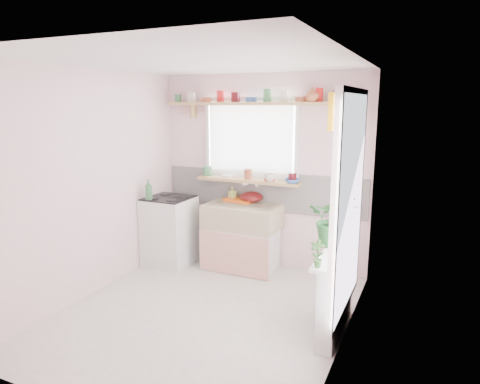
% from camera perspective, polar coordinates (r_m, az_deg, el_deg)
% --- Properties ---
extents(room, '(3.20, 3.20, 3.20)m').
position_cam_1_polar(room, '(4.67, 7.20, 2.38)').
color(room, silver).
rests_on(room, ground).
extents(sink_unit, '(0.95, 0.65, 1.11)m').
position_cam_1_polar(sink_unit, '(5.56, 0.28, -5.96)').
color(sink_unit, white).
rests_on(sink_unit, ground).
extents(cooker, '(0.58, 0.58, 0.93)m').
position_cam_1_polar(cooker, '(5.80, -9.35, -5.10)').
color(cooker, white).
rests_on(cooker, ground).
extents(radiator_ledge, '(0.22, 0.95, 0.78)m').
position_cam_1_polar(radiator_ledge, '(4.18, 12.63, -12.91)').
color(radiator_ledge, white).
rests_on(radiator_ledge, ground).
extents(windowsill, '(1.40, 0.22, 0.04)m').
position_cam_1_polar(windowsill, '(5.56, 1.08, 1.55)').
color(windowsill, tan).
rests_on(windowsill, room).
extents(pine_shelf, '(2.52, 0.24, 0.04)m').
position_cam_1_polar(pine_shelf, '(5.41, 2.56, 11.69)').
color(pine_shelf, tan).
rests_on(pine_shelf, room).
extents(shelf_crockery, '(2.47, 0.11, 0.12)m').
position_cam_1_polar(shelf_crockery, '(5.42, 2.14, 12.48)').
color(shelf_crockery, '#3F7F4C').
rests_on(shelf_crockery, pine_shelf).
extents(sill_crockery, '(1.35, 0.11, 0.12)m').
position_cam_1_polar(sill_crockery, '(5.55, 1.08, 2.33)').
color(sill_crockery, '#3F7F4C').
rests_on(sill_crockery, windowsill).
extents(dish_tray, '(0.43, 0.35, 0.04)m').
position_cam_1_polar(dish_tray, '(5.68, 0.09, -1.03)').
color(dish_tray, orange).
rests_on(dish_tray, sink_unit).
extents(colander, '(0.40, 0.40, 0.14)m').
position_cam_1_polar(colander, '(5.60, 1.54, -0.67)').
color(colander, '#530E0F').
rests_on(colander, sink_unit).
extents(jade_plant, '(0.51, 0.45, 0.52)m').
position_cam_1_polar(jade_plant, '(4.19, 12.49, -3.56)').
color(jade_plant, '#255D29').
rests_on(jade_plant, radiator_ledge).
extents(fruit_bowl, '(0.32, 0.32, 0.07)m').
position_cam_1_polar(fruit_bowl, '(4.42, 12.84, -5.83)').
color(fruit_bowl, white).
rests_on(fruit_bowl, radiator_ledge).
extents(herb_pot, '(0.13, 0.09, 0.24)m').
position_cam_1_polar(herb_pot, '(3.65, 10.28, -8.11)').
color(herb_pot, '#336227').
rests_on(herb_pot, radiator_ledge).
extents(soap_bottle_sink, '(0.11, 0.11, 0.18)m').
position_cam_1_polar(soap_bottle_sink, '(5.71, -1.04, -0.20)').
color(soap_bottle_sink, '#BECB5A').
rests_on(soap_bottle_sink, sink_unit).
extents(sill_cup, '(0.14, 0.14, 0.11)m').
position_cam_1_polar(sill_cup, '(5.37, 4.01, 1.96)').
color(sill_cup, beige).
rests_on(sill_cup, windowsill).
extents(sill_bowl, '(0.24, 0.24, 0.06)m').
position_cam_1_polar(sill_bowl, '(5.28, 7.00, 1.45)').
color(sill_bowl, '#3761B3').
rests_on(sill_bowl, windowsill).
extents(shelf_vase, '(0.17, 0.17, 0.17)m').
position_cam_1_polar(shelf_vase, '(5.13, 9.61, 12.72)').
color(shelf_vase, '#B85E38').
rests_on(shelf_vase, pine_shelf).
extents(cooker_bottle, '(0.12, 0.12, 0.26)m').
position_cam_1_polar(cooker_bottle, '(5.57, -12.09, 0.30)').
color(cooker_bottle, '#387042').
rests_on(cooker_bottle, cooker).
extents(fruit, '(0.20, 0.14, 0.10)m').
position_cam_1_polar(fruit, '(4.41, 12.96, -5.08)').
color(fruit, orange).
rests_on(fruit, fruit_bowl).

